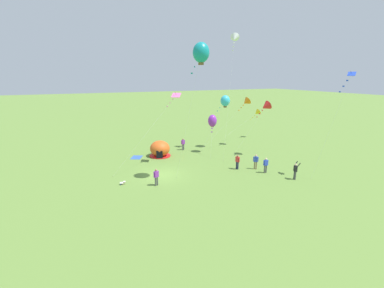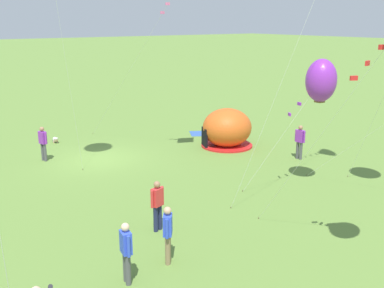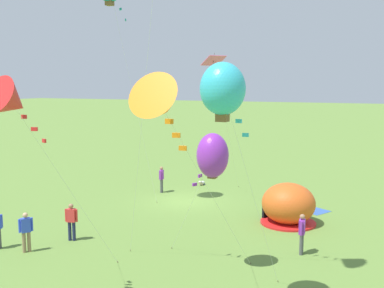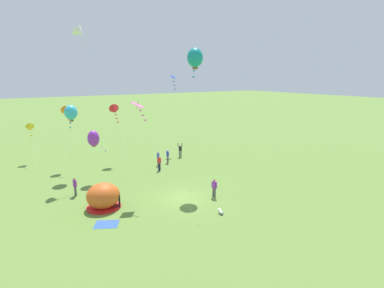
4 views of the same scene
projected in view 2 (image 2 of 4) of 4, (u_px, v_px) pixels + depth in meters
ground_plane at (100, 159)px, 22.37m from camera, size 300.00×300.00×0.00m
popup_tent at (227, 129)px, 24.42m from camera, size 2.81×2.81×2.10m
picnic_blanket at (204, 133)px, 27.43m from camera, size 2.11×1.95×0.01m
toddler_crawling at (55, 140)px, 25.32m from camera, size 0.31×0.55×0.32m
person_with_toddler at (157, 203)px, 14.59m from camera, size 0.57×0.34×1.72m
person_watching_sky at (126, 250)px, 11.63m from camera, size 0.31×0.58×1.72m
person_center_field at (43, 142)px, 21.89m from camera, size 0.33×0.57×1.72m
person_strolling at (300, 140)px, 22.16m from camera, size 0.27×0.59×1.72m
person_far_back at (168, 232)px, 12.62m from camera, size 0.42×0.49×1.72m
kite_purple at (321, 81)px, 17.18m from camera, size 3.08×2.12×5.30m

